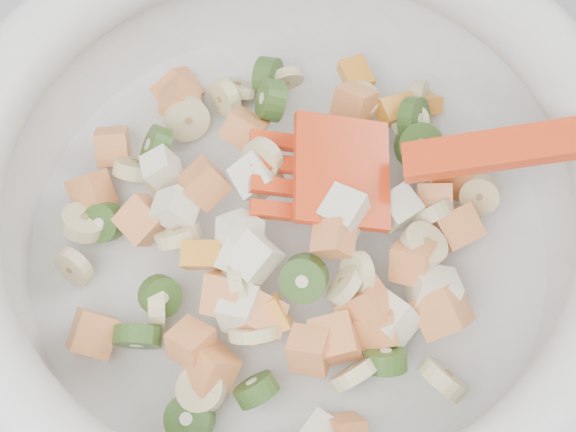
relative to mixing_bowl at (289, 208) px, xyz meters
name	(u,v)px	position (x,y,z in m)	size (l,w,h in m)	color
mixing_bowl	(289,208)	(0.00, 0.00, 0.00)	(0.44, 0.38, 0.13)	silver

